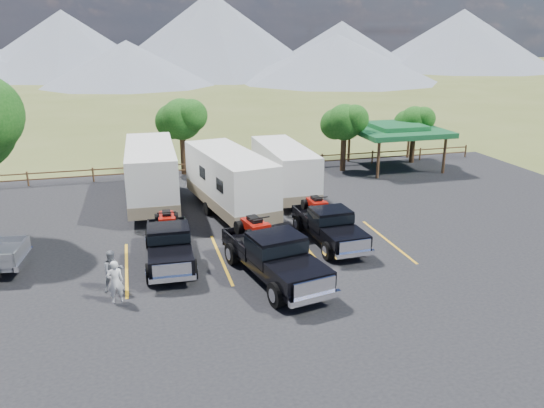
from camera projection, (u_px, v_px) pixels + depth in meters
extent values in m
plane|color=#505926|center=(291.00, 296.00, 19.98)|extent=(320.00, 320.00, 0.00)
cube|color=black|center=(271.00, 263.00, 22.73)|extent=(44.00, 34.00, 0.04)
cube|color=gold|center=(127.00, 269.00, 22.17)|extent=(0.12, 5.50, 0.01)
cube|color=gold|center=(221.00, 258.00, 23.15)|extent=(0.12, 5.50, 0.01)
cube|color=gold|center=(308.00, 249.00, 24.13)|extent=(0.12, 5.50, 0.01)
cube|color=gold|center=(388.00, 241.00, 25.12)|extent=(0.12, 5.50, 0.01)
cylinder|color=black|center=(343.00, 152.00, 37.37)|extent=(0.39, 0.39, 2.80)
sphere|color=#144A12|center=(344.00, 122.00, 36.72)|extent=(2.52, 2.52, 2.52)
sphere|color=#144A12|center=(354.00, 119.00, 36.36)|extent=(1.98, 1.98, 1.98)
sphere|color=#144A12|center=(335.00, 124.00, 37.02)|extent=(2.16, 2.16, 2.16)
cylinder|color=black|center=(412.00, 146.00, 39.81)|extent=(0.38, 0.38, 2.52)
sphere|color=#144A12|center=(415.00, 121.00, 39.22)|extent=(2.24, 2.24, 2.24)
sphere|color=#144A12|center=(423.00, 119.00, 38.90)|extent=(1.76, 1.76, 1.76)
sphere|color=#144A12|center=(407.00, 123.00, 39.48)|extent=(1.92, 1.92, 1.92)
cylinder|color=black|center=(183.00, 153.00, 36.46)|extent=(0.41, 0.41, 3.08)
sphere|color=#144A12|center=(182.00, 119.00, 35.74)|extent=(2.80, 2.80, 2.80)
sphere|color=#144A12|center=(191.00, 115.00, 35.34)|extent=(2.20, 2.20, 2.20)
sphere|color=#144A12|center=(173.00, 121.00, 36.07)|extent=(2.40, 2.40, 2.40)
cylinder|color=#523823|center=(28.00, 179.00, 33.86)|extent=(0.12, 0.12, 1.00)
cylinder|color=#523823|center=(93.00, 175.00, 34.85)|extent=(0.12, 0.12, 1.00)
cylinder|color=#523823|center=(155.00, 171.00, 35.83)|extent=(0.12, 0.12, 1.00)
cylinder|color=#523823|center=(214.00, 167.00, 36.82)|extent=(0.12, 0.12, 1.00)
cylinder|color=#523823|center=(269.00, 164.00, 37.80)|extent=(0.12, 0.12, 1.00)
cylinder|color=#523823|center=(322.00, 160.00, 38.78)|extent=(0.12, 0.12, 1.00)
cylinder|color=#523823|center=(372.00, 157.00, 39.77)|extent=(0.12, 0.12, 1.00)
cylinder|color=#523823|center=(420.00, 154.00, 40.75)|extent=(0.12, 0.12, 1.00)
cylinder|color=#523823|center=(466.00, 151.00, 41.73)|extent=(0.12, 0.12, 1.00)
cube|color=#523823|center=(242.00, 166.00, 37.32)|extent=(36.00, 0.06, 0.08)
cube|color=#523823|center=(242.00, 161.00, 37.20)|extent=(36.00, 0.06, 0.08)
cylinder|color=#523823|center=(378.00, 160.00, 35.48)|extent=(0.20, 0.20, 2.60)
cylinder|color=#523823|center=(349.00, 145.00, 40.07)|extent=(0.20, 0.20, 2.60)
cylinder|color=#523823|center=(444.00, 156.00, 36.70)|extent=(0.20, 0.20, 2.60)
cylinder|color=#523823|center=(409.00, 142.00, 41.30)|extent=(0.20, 0.20, 2.60)
cube|color=#1C6334|center=(396.00, 130.00, 37.94)|extent=(6.20, 6.20, 0.35)
cube|color=#1C6334|center=(396.00, 126.00, 37.84)|extent=(3.50, 3.50, 0.35)
cone|color=slate|center=(64.00, 43.00, 116.24)|extent=(44.00, 44.00, 14.00)
cone|color=slate|center=(212.00, 34.00, 119.81)|extent=(52.00, 52.00, 18.00)
cone|color=slate|center=(341.00, 46.00, 134.61)|extent=(40.00, 40.00, 12.00)
cone|color=slate|center=(461.00, 39.00, 138.34)|extent=(50.00, 50.00, 15.00)
cone|color=slate|center=(128.00, 63.00, 97.40)|extent=(32.00, 32.00, 8.00)
cone|color=slate|center=(337.00, 58.00, 104.33)|extent=(40.00, 40.00, 9.00)
cube|color=black|center=(169.00, 250.00, 22.58)|extent=(1.87, 5.27, 0.33)
cube|color=black|center=(171.00, 259.00, 20.85)|extent=(1.81, 1.71, 0.46)
cube|color=black|center=(169.00, 237.00, 22.28)|extent=(1.77, 1.49, 0.91)
cube|color=black|center=(168.00, 234.00, 22.24)|extent=(1.81, 1.54, 0.41)
cube|color=black|center=(168.00, 231.00, 24.03)|extent=(1.83, 2.26, 0.50)
cube|color=white|center=(172.00, 270.00, 20.00)|extent=(1.46, 0.13, 0.50)
cube|color=white|center=(173.00, 279.00, 20.06)|extent=(1.80, 0.23, 0.20)
cube|color=white|center=(167.00, 229.00, 25.14)|extent=(1.80, 0.21, 0.20)
cylinder|color=black|center=(150.00, 273.00, 20.78)|extent=(0.30, 0.83, 0.82)
cylinder|color=black|center=(194.00, 269.00, 21.14)|extent=(0.30, 0.83, 0.82)
cylinder|color=black|center=(149.00, 240.00, 24.13)|extent=(0.30, 0.83, 0.82)
cylinder|color=black|center=(187.00, 237.00, 24.49)|extent=(0.30, 0.83, 0.82)
cube|color=#940F08|center=(167.00, 218.00, 23.84)|extent=(0.68, 1.21, 0.32)
cube|color=black|center=(166.00, 213.00, 23.77)|extent=(0.39, 0.70, 0.16)
cube|color=#940F08|center=(167.00, 220.00, 23.34)|extent=(0.74, 0.35, 0.20)
cylinder|color=black|center=(166.00, 213.00, 23.33)|extent=(0.82, 0.08, 0.05)
cylinder|color=black|center=(158.00, 227.00, 23.34)|extent=(0.26, 0.52, 0.51)
cylinder|color=black|center=(177.00, 225.00, 23.52)|extent=(0.26, 0.52, 0.51)
cylinder|color=black|center=(157.00, 219.00, 24.27)|extent=(0.26, 0.52, 0.51)
cylinder|color=black|center=(176.00, 218.00, 24.45)|extent=(0.26, 0.52, 0.51)
cube|color=black|center=(275.00, 263.00, 21.09)|extent=(3.08, 6.22, 0.38)
cube|color=black|center=(299.00, 274.00, 19.26)|extent=(2.34, 2.24, 0.52)
cube|color=black|center=(276.00, 247.00, 20.75)|extent=(2.25, 1.99, 1.04)
cube|color=black|center=(276.00, 243.00, 20.70)|extent=(2.30, 2.06, 0.47)
cube|color=black|center=(255.00, 241.00, 22.60)|extent=(2.47, 2.86, 0.57)
cube|color=white|center=(315.00, 287.00, 18.38)|extent=(1.65, 0.42, 0.57)
cube|color=white|center=(315.00, 298.00, 18.45)|extent=(2.04, 0.60, 0.23)
cube|color=white|center=(243.00, 239.00, 23.77)|extent=(2.04, 0.58, 0.23)
cylinder|color=black|center=(276.00, 295.00, 18.97)|extent=(0.50, 0.98, 0.94)
cylinder|color=black|center=(323.00, 284.00, 19.81)|extent=(0.50, 0.98, 0.94)
cylinder|color=black|center=(232.00, 254.00, 22.49)|extent=(0.50, 0.98, 0.94)
cylinder|color=black|center=(273.00, 246.00, 23.32)|extent=(0.50, 0.98, 0.94)
cube|color=#940F08|center=(255.00, 225.00, 22.38)|extent=(0.99, 1.48, 0.37)
cube|color=black|center=(254.00, 220.00, 22.30)|extent=(0.57, 0.85, 0.19)
cube|color=#940F08|center=(260.00, 227.00, 21.86)|extent=(0.89, 0.53, 0.23)
cylinder|color=black|center=(259.00, 218.00, 21.83)|extent=(0.93, 0.25, 0.06)
cylinder|color=black|center=(250.00, 236.00, 21.75)|extent=(0.38, 0.63, 0.58)
cylinder|color=black|center=(271.00, 233.00, 22.15)|extent=(0.38, 0.63, 0.58)
cylinder|color=black|center=(239.00, 227.00, 22.73)|extent=(0.38, 0.63, 0.58)
cylinder|color=black|center=(259.00, 224.00, 23.13)|extent=(0.38, 0.63, 0.58)
cube|color=black|center=(329.00, 231.00, 24.75)|extent=(1.93, 5.26, 0.33)
cube|color=black|center=(346.00, 237.00, 23.07)|extent=(1.83, 1.72, 0.45)
cube|color=black|center=(331.00, 219.00, 24.45)|extent=(1.78, 1.50, 0.91)
cube|color=black|center=(331.00, 216.00, 24.41)|extent=(1.82, 1.56, 0.41)
cube|color=black|center=(316.00, 215.00, 26.16)|extent=(1.85, 2.27, 0.50)
cube|color=white|center=(355.00, 246.00, 22.24)|extent=(1.46, 0.15, 0.50)
cube|color=white|center=(355.00, 254.00, 22.30)|extent=(1.79, 0.25, 0.20)
cube|color=white|center=(308.00, 214.00, 27.24)|extent=(1.79, 0.23, 0.20)
cylinder|color=black|center=(328.00, 251.00, 22.92)|extent=(0.31, 0.83, 0.82)
cylinder|color=black|center=(363.00, 246.00, 23.42)|extent=(0.31, 0.83, 0.82)
cylinder|color=black|center=(298.00, 224.00, 26.18)|extent=(0.31, 0.83, 0.82)
cylinder|color=black|center=(330.00, 220.00, 26.68)|extent=(0.31, 0.83, 0.82)
cube|color=#940F08|center=(316.00, 203.00, 25.96)|extent=(0.69, 1.21, 0.32)
cube|color=black|center=(316.00, 199.00, 25.89)|extent=(0.40, 0.70, 0.16)
cube|color=#940F08|center=(320.00, 204.00, 25.48)|extent=(0.74, 0.35, 0.20)
cylinder|color=black|center=(320.00, 198.00, 25.47)|extent=(0.82, 0.10, 0.05)
cylinder|color=black|center=(312.00, 211.00, 25.45)|extent=(0.26, 0.52, 0.51)
cylinder|color=black|center=(328.00, 209.00, 25.69)|extent=(0.26, 0.52, 0.51)
cylinder|color=black|center=(305.00, 204.00, 26.35)|extent=(0.26, 0.52, 0.51)
cylinder|color=black|center=(320.00, 203.00, 26.59)|extent=(0.26, 0.52, 0.51)
cube|color=white|center=(151.00, 171.00, 29.52)|extent=(2.77, 8.08, 2.89)
cube|color=#7F7158|center=(153.00, 191.00, 29.87)|extent=(2.80, 8.12, 0.64)
cube|color=black|center=(126.00, 177.00, 27.29)|extent=(0.05, 0.96, 0.64)
cube|color=black|center=(177.00, 174.00, 27.86)|extent=(0.05, 0.96, 0.64)
cylinder|color=black|center=(131.00, 199.00, 30.06)|extent=(0.29, 0.75, 0.75)
cylinder|color=black|center=(174.00, 196.00, 30.60)|extent=(0.29, 0.75, 0.75)
cube|color=black|center=(156.00, 227.00, 25.39)|extent=(0.18, 1.93, 0.11)
cube|color=white|center=(230.00, 178.00, 28.26)|extent=(3.84, 8.14, 2.82)
cube|color=#7F7158|center=(230.00, 198.00, 28.60)|extent=(3.87, 8.19, 0.63)
cube|color=black|center=(219.00, 185.00, 25.98)|extent=(0.19, 0.93, 0.63)
cube|color=black|center=(266.00, 179.00, 27.00)|extent=(0.19, 0.93, 0.63)
cylinder|color=black|center=(208.00, 208.00, 28.55)|extent=(0.39, 0.76, 0.73)
cylinder|color=black|center=(248.00, 203.00, 29.50)|extent=(0.39, 0.76, 0.73)
cube|color=black|center=(268.00, 234.00, 24.53)|extent=(0.45, 1.87, 0.10)
cube|color=white|center=(284.00, 168.00, 31.24)|extent=(2.33, 7.13, 2.56)
cube|color=#7F7158|center=(284.00, 184.00, 31.54)|extent=(2.35, 7.16, 0.57)
cube|color=black|center=(274.00, 172.00, 29.24)|extent=(0.03, 0.85, 0.57)
cube|color=black|center=(313.00, 169.00, 29.82)|extent=(0.03, 0.85, 0.57)
cylinder|color=black|center=(266.00, 192.00, 31.68)|extent=(0.24, 0.67, 0.66)
cylinder|color=black|center=(299.00, 189.00, 32.22)|extent=(0.24, 0.67, 0.66)
cube|color=black|center=(308.00, 212.00, 27.61)|extent=(0.13, 1.71, 0.09)
cube|color=white|center=(24.00, 259.00, 21.61)|extent=(0.42, 2.12, 0.24)
cylinder|color=black|center=(4.00, 254.00, 22.45)|extent=(1.00, 0.44, 0.97)
imported|color=silver|center=(115.00, 282.00, 19.17)|extent=(0.66, 0.50, 1.66)
imported|color=slate|center=(113.00, 271.00, 20.08)|extent=(0.93, 0.81, 1.62)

